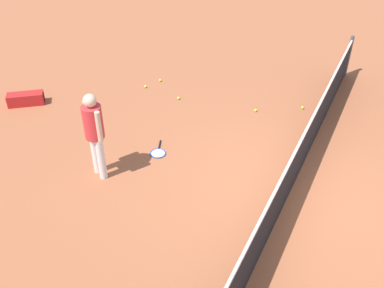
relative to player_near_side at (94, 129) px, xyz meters
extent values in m
plane|color=#9E5638|center=(-1.00, 3.28, -1.01)|extent=(40.00, 40.00, 0.00)
cylinder|color=#4C4C51|center=(-6.00, 3.28, -0.47)|extent=(0.09, 0.09, 1.07)
cube|color=black|center=(-1.00, 3.28, -0.55)|extent=(10.00, 0.02, 0.91)
cube|color=white|center=(-1.00, 3.28, -0.07)|extent=(10.00, 0.04, 0.06)
cylinder|color=white|center=(0.05, 0.10, -0.58)|extent=(0.19, 0.19, 0.85)
cylinder|color=white|center=(-0.05, -0.10, -0.58)|extent=(0.19, 0.19, 0.85)
cylinder|color=red|center=(0.00, 0.00, 0.15)|extent=(0.45, 0.45, 0.62)
cylinder|color=beige|center=(0.09, 0.19, 0.17)|extent=(0.12, 0.12, 0.58)
cylinder|color=beige|center=(-0.09, -0.19, 0.17)|extent=(0.12, 0.12, 0.58)
sphere|color=beige|center=(0.00, 0.00, 0.58)|extent=(0.31, 0.31, 0.23)
torus|color=blue|center=(-1.01, 0.64, -1.00)|extent=(0.41, 0.41, 0.02)
cylinder|color=silver|center=(-1.01, 0.64, -1.00)|extent=(0.35, 0.35, 0.00)
cylinder|color=black|center=(-1.27, 0.53, -0.99)|extent=(0.27, 0.14, 0.03)
sphere|color=#C6E033|center=(-3.17, -0.96, -0.98)|extent=(0.07, 0.07, 0.07)
sphere|color=#C6E033|center=(-3.62, -0.79, -0.98)|extent=(0.07, 0.07, 0.07)
sphere|color=#C6E033|center=(-3.34, 1.84, -0.98)|extent=(0.07, 0.07, 0.07)
sphere|color=#C6E033|center=(-3.92, 2.75, -0.98)|extent=(0.07, 0.07, 0.07)
sphere|color=#C6E033|center=(-3.05, 0.03, -0.98)|extent=(0.07, 0.07, 0.07)
cube|color=#B21E1E|center=(-1.29, -3.01, -0.87)|extent=(0.71, 0.81, 0.28)
cylinder|color=black|center=(-1.51, -2.74, -0.87)|extent=(0.27, 0.24, 0.27)
camera|label=1|loc=(4.96, 4.35, 4.38)|focal=41.87mm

